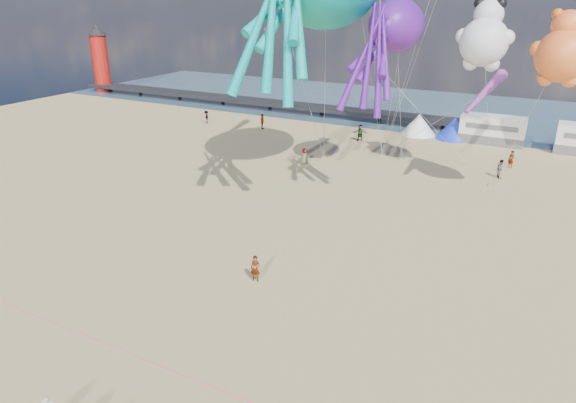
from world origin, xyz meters
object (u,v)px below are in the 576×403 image
object	(u,v)px
windsock_right	(485,93)
beachgoer_5	(511,159)
beachgoer_1	(501,169)
kite_teddy_orange	(562,56)
beachgoer_4	(360,133)
tent_blue	(454,128)
beachgoer_3	(262,122)
lighthouse	(101,64)
sandbag_b	(402,159)
kite_octopus_purple	(397,26)
standing_person	(255,269)
sandbag_c	(491,185)
sandbag_d	(467,165)
windsock_mid	(372,59)
beachgoer_2	(206,117)
tent_white	(419,124)
kite_panda	(484,42)
motorhome_0	(492,130)
beachgoer_6	(304,156)
sandbag_e	(382,155)
sandbag_a	(324,157)
windsock_left	(282,15)

from	to	relation	value
windsock_right	beachgoer_5	bearing A→B (deg)	97.15
beachgoer_1	kite_teddy_orange	distance (m)	12.57
beachgoer_4	kite_teddy_orange	bearing A→B (deg)	-47.88
tent_blue	beachgoer_3	xyz separation A→B (m)	(-21.30, -6.06, -0.30)
lighthouse	sandbag_b	distance (m)	57.20
tent_blue	kite_octopus_purple	xyz separation A→B (m)	(-2.32, -17.42, 11.64)
standing_person	kite_octopus_purple	distance (m)	22.90
beachgoer_4	sandbag_c	world-z (taller)	beachgoer_4
sandbag_d	windsock_mid	xyz separation A→B (m)	(-8.34, -4.77, 9.80)
sandbag_b	beachgoer_2	bearing A→B (deg)	172.13
beachgoer_5	sandbag_d	xyz separation A→B (m)	(-3.68, -1.39, -0.71)
lighthouse	beachgoer_3	xyz separation A→B (m)	(36.70, -10.06, -3.60)
tent_white	kite_teddy_orange	xyz separation A→B (m)	(13.45, -17.97, 10.01)
tent_blue	kite_panda	xyz separation A→B (m)	(3.76, -13.80, 10.37)
kite_octopus_purple	beachgoer_5	bearing A→B (deg)	43.78
sandbag_b	kite_octopus_purple	distance (m)	14.52
motorhome_0	beachgoer_4	size ratio (longest dim) A/B	3.62
tent_white	kite_octopus_purple	distance (m)	21.02
kite_octopus_purple	kite_teddy_orange	xyz separation A→B (m)	(11.77, -0.56, -1.63)
beachgoer_2	sandbag_b	bearing A→B (deg)	33.93
tent_blue	beachgoer_6	size ratio (longest dim) A/B	2.59
beachgoer_4	windsock_mid	xyz separation A→B (m)	(3.76, -8.58, 8.99)
beachgoer_4	sandbag_b	xyz separation A→B (m)	(6.12, -4.66, -0.80)
lighthouse	kite_teddy_orange	world-z (taller)	kite_teddy_orange
beachgoer_4	sandbag_d	world-z (taller)	beachgoer_4
tent_blue	windsock_mid	distance (m)	17.57
kite_panda	windsock_mid	xyz separation A→B (m)	(-8.95, -0.56, -1.67)
tent_blue	sandbag_e	bearing A→B (deg)	-116.02
sandbag_d	sandbag_e	xyz separation A→B (m)	(-8.09, -0.53, 0.00)
sandbag_c	kite_panda	world-z (taller)	kite_panda
sandbag_a	kite_octopus_purple	world-z (taller)	kite_octopus_purple
sandbag_c	beachgoer_3	bearing A→B (deg)	163.36
tent_blue	sandbag_b	distance (m)	10.87
beachgoer_1	kite_octopus_purple	size ratio (longest dim) A/B	0.16
standing_person	kite_panda	distance (m)	26.50
lighthouse	sandbag_b	bearing A→B (deg)	-14.67
tent_white	windsock_mid	xyz separation A→B (m)	(-1.19, -14.36, 8.71)
beachgoer_5	beachgoer_6	xyz separation A→B (m)	(-17.59, -7.92, -0.05)
sandbag_e	windsock_right	distance (m)	13.83
windsock_left	windsock_mid	distance (m)	10.05
beachgoer_4	sandbag_c	distance (m)	17.17
beachgoer_3	windsock_mid	world-z (taller)	windsock_mid
beachgoer_4	windsock_left	distance (m)	15.51
motorhome_0	beachgoer_2	world-z (taller)	motorhome_0
lighthouse	motorhome_0	world-z (taller)	lighthouse
tent_white	standing_person	bearing A→B (deg)	-89.45
beachgoer_6	kite_panda	distance (m)	18.25
beachgoer_1	beachgoer_5	bearing A→B (deg)	-30.59
kite_octopus_purple	sandbag_c	bearing A→B (deg)	19.67
beachgoer_4	beachgoer_6	distance (m)	10.50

